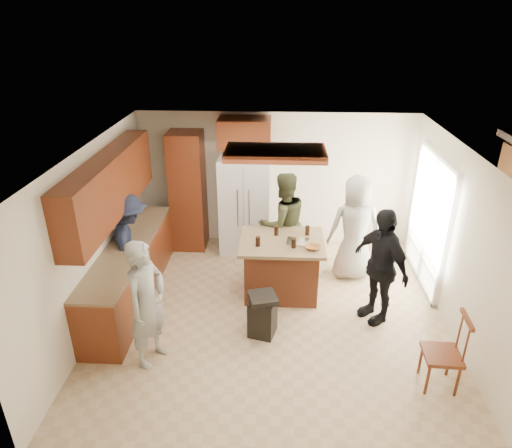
# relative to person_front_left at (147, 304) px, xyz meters

# --- Properties ---
(person_front_left) EXTENTS (0.65, 0.75, 1.70)m
(person_front_left) POSITION_rel_person_front_left_xyz_m (0.00, 0.00, 0.00)
(person_front_left) COLOR gray
(person_front_left) RESTS_ON ground
(person_behind_left) EXTENTS (1.01, 0.85, 1.77)m
(person_behind_left) POSITION_rel_person_front_left_xyz_m (1.66, 2.34, 0.03)
(person_behind_left) COLOR #343820
(person_behind_left) RESTS_ON ground
(person_behind_right) EXTENTS (0.93, 0.66, 1.77)m
(person_behind_right) POSITION_rel_person_front_left_xyz_m (2.84, 2.21, 0.04)
(person_behind_right) COLOR gray
(person_behind_right) RESTS_ON ground
(person_side_right) EXTENTS (0.97, 1.14, 1.73)m
(person_side_right) POSITION_rel_person_front_left_xyz_m (3.02, 1.05, 0.02)
(person_side_right) COLOR black
(person_side_right) RESTS_ON ground
(person_counter) EXTENTS (0.82, 1.18, 1.66)m
(person_counter) POSITION_rel_person_front_left_xyz_m (-0.69, 1.54, -0.02)
(person_counter) COLOR #181E31
(person_counter) RESTS_ON ground
(left_cabinetry) EXTENTS (0.64, 3.00, 2.30)m
(left_cabinetry) POSITION_rel_person_front_left_xyz_m (-0.72, 1.36, 0.10)
(left_cabinetry) COLOR maroon
(left_cabinetry) RESTS_ON ground
(back_wall_units) EXTENTS (1.80, 0.60, 2.45)m
(back_wall_units) POSITION_rel_person_front_left_xyz_m (0.19, 3.16, 0.53)
(back_wall_units) COLOR maroon
(back_wall_units) RESTS_ON ground
(refrigerator) EXTENTS (0.90, 0.76, 1.80)m
(refrigerator) POSITION_rel_person_front_left_xyz_m (0.98, 3.08, 0.05)
(refrigerator) COLOR white
(refrigerator) RESTS_ON ground
(kitchen_island) EXTENTS (1.28, 1.03, 0.93)m
(kitchen_island) POSITION_rel_person_front_left_xyz_m (1.65, 1.63, -0.38)
(kitchen_island) COLOR #994527
(kitchen_island) RESTS_ON ground
(island_items) EXTENTS (0.98, 0.64, 0.15)m
(island_items) POSITION_rel_person_front_left_xyz_m (1.88, 1.53, 0.12)
(island_items) COLOR silver
(island_items) RESTS_ON kitchen_island
(trash_bin) EXTENTS (0.44, 0.44, 0.63)m
(trash_bin) POSITION_rel_person_front_left_xyz_m (1.40, 0.58, -0.53)
(trash_bin) COLOR black
(trash_bin) RESTS_ON ground
(spindle_chair) EXTENTS (0.44, 0.44, 0.99)m
(spindle_chair) POSITION_rel_person_front_left_xyz_m (3.55, -0.27, -0.40)
(spindle_chair) COLOR maroon
(spindle_chair) RESTS_ON ground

